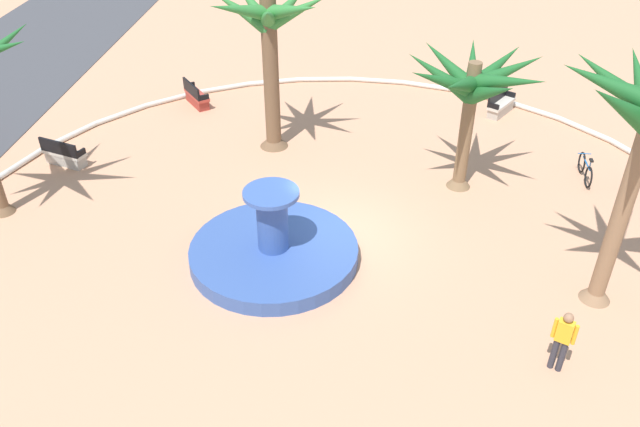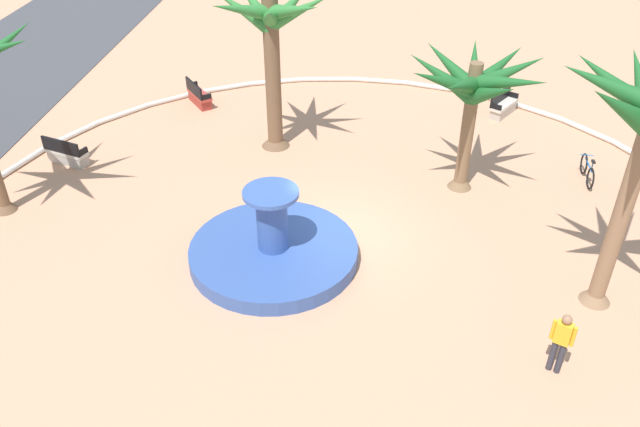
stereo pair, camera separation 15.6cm
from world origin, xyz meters
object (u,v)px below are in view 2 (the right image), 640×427
at_px(fountain, 274,250).
at_px(person_pedestrian_stroll, 561,340).
at_px(palm_tree_far_side, 474,87).
at_px(bicycle_red_frame, 587,170).
at_px(person_cyclist_helmet, 640,168).
at_px(bench_west, 503,107).
at_px(palm_tree_near_fountain, 271,33).
at_px(bench_north, 67,155).
at_px(bench_southeast, 199,97).

bearing_deg(fountain, person_pedestrian_stroll, -117.03).
xyz_separation_m(palm_tree_far_side, bicycle_red_frame, (0.75, -4.27, -3.16)).
bearing_deg(person_cyclist_helmet, bicycle_red_frame, 60.63).
relative_size(fountain, bench_west, 2.95).
bearing_deg(bench_west, palm_tree_far_side, 158.62).
bearing_deg(palm_tree_far_side, person_cyclist_helmet, -89.85).
height_order(palm_tree_near_fountain, person_cyclist_helmet, palm_tree_near_fountain).
xyz_separation_m(palm_tree_far_side, person_pedestrian_stroll, (-7.92, -1.33, -2.61)).
distance_m(palm_tree_near_fountain, person_cyclist_helmet, 12.74).
bearing_deg(palm_tree_near_fountain, bench_north, 105.20).
relative_size(palm_tree_near_fountain, palm_tree_far_side, 1.26).
height_order(bench_west, bench_north, same).
distance_m(bench_southeast, bicycle_red_frame, 15.30).
height_order(bench_west, person_pedestrian_stroll, person_pedestrian_stroll).
relative_size(palm_tree_near_fountain, bench_southeast, 3.62).
xyz_separation_m(fountain, bicycle_red_frame, (5.14, -9.88, 0.06)).
bearing_deg(bench_north, palm_tree_near_fountain, -74.80).
relative_size(fountain, bicycle_red_frame, 2.74).
relative_size(person_cyclist_helmet, person_pedestrian_stroll, 1.01).
xyz_separation_m(person_cyclist_helmet, person_pedestrian_stroll, (-7.94, 4.26, -0.01)).
height_order(bicycle_red_frame, person_pedestrian_stroll, person_pedestrian_stroll).
relative_size(bicycle_red_frame, person_cyclist_helmet, 1.01).
relative_size(palm_tree_near_fountain, person_pedestrian_stroll, 3.43).
bearing_deg(palm_tree_far_side, person_pedestrian_stroll, -170.46).
distance_m(bench_west, person_cyclist_helmet, 6.68).
distance_m(bicycle_red_frame, person_cyclist_helmet, 1.61).
xyz_separation_m(bench_north, person_cyclist_helmet, (-0.44, -19.22, 0.61)).
bearing_deg(bench_north, bench_west, -71.48).
xyz_separation_m(palm_tree_far_side, bench_north, (0.45, 13.63, -3.20)).
bearing_deg(bicycle_red_frame, bench_north, 90.97).
relative_size(bicycle_red_frame, person_pedestrian_stroll, 1.02).
relative_size(palm_tree_near_fountain, person_cyclist_helmet, 3.38).
xyz_separation_m(palm_tree_near_fountain, bench_southeast, (3.34, 3.70, -3.89)).
relative_size(bench_west, bench_north, 0.95).
xyz_separation_m(fountain, person_cyclist_helmet, (4.40, -11.19, 0.64)).
relative_size(fountain, person_pedestrian_stroll, 2.81).
bearing_deg(person_pedestrian_stroll, person_cyclist_helmet, -28.19).
xyz_separation_m(fountain, bench_southeast, (10.12, 4.59, 0.03)).
height_order(palm_tree_near_fountain, palm_tree_far_side, palm_tree_near_fountain).
distance_m(fountain, bench_southeast, 11.11).
relative_size(palm_tree_far_side, bench_southeast, 2.87).
bearing_deg(bicycle_red_frame, bench_west, 21.83).
height_order(palm_tree_near_fountain, person_pedestrian_stroll, palm_tree_near_fountain).
height_order(palm_tree_near_fountain, bicycle_red_frame, palm_tree_near_fountain).
bearing_deg(palm_tree_near_fountain, bicycle_red_frame, -98.64).
bearing_deg(person_pedestrian_stroll, palm_tree_near_fountain, 37.20).
distance_m(palm_tree_near_fountain, palm_tree_far_side, 6.96).
bearing_deg(fountain, person_cyclist_helmet, -68.55).
height_order(fountain, person_cyclist_helmet, fountain).
xyz_separation_m(palm_tree_far_side, bench_west, (5.77, -2.26, -3.20)).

